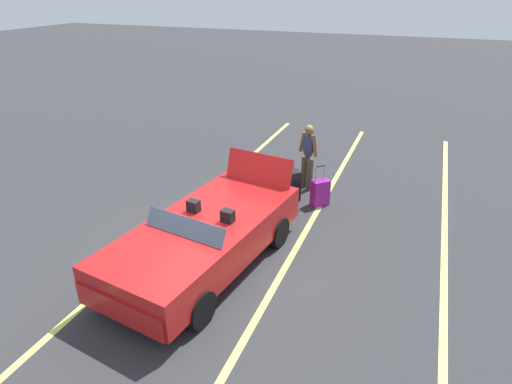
% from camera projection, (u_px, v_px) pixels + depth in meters
% --- Properties ---
extents(ground_plane, '(80.00, 80.00, 0.00)m').
position_uv_depth(ground_plane, '(206.00, 266.00, 7.92)').
color(ground_plane, '#333335').
extents(lot_line_near, '(18.00, 0.12, 0.01)m').
position_uv_depth(lot_line_near, '(145.00, 250.00, 8.37)').
color(lot_line_near, '#EAE066').
rests_on(lot_line_near, ground_plane).
extents(lot_line_mid, '(18.00, 0.12, 0.01)m').
position_uv_depth(lot_line_mid, '(276.00, 283.00, 7.47)').
color(lot_line_mid, '#EAE066').
rests_on(lot_line_mid, ground_plane).
extents(lot_line_far, '(18.00, 0.12, 0.01)m').
position_uv_depth(lot_line_far, '(443.00, 324.00, 6.57)').
color(lot_line_far, '#EAE066').
rests_on(lot_line_far, ground_plane).
extents(convertible_car, '(4.34, 2.33, 1.53)m').
position_uv_depth(convertible_car, '(198.00, 244.00, 7.51)').
color(convertible_car, red).
rests_on(convertible_car, ground_plane).
extents(suitcase_large_black, '(0.53, 0.54, 0.98)m').
position_uv_depth(suitcase_large_black, '(289.00, 186.00, 10.13)').
color(suitcase_large_black, black).
rests_on(suitcase_large_black, ground_plane).
extents(suitcase_medium_bright, '(0.45, 0.45, 0.96)m').
position_uv_depth(suitcase_medium_bright, '(320.00, 193.00, 9.96)').
color(suitcase_medium_bright, '#991E8C').
rests_on(suitcase_medium_bright, ground_plane).
extents(duffel_bag, '(0.42, 0.68, 0.34)m').
position_uv_depth(duffel_bag, '(280.00, 174.00, 11.30)').
color(duffel_bag, '#991E8C').
rests_on(duffel_bag, ground_plane).
extents(traveler_person, '(0.36, 0.57, 1.65)m').
position_uv_depth(traveler_person, '(308.00, 154.00, 10.49)').
color(traveler_person, '#4C3F2D').
rests_on(traveler_person, ground_plane).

